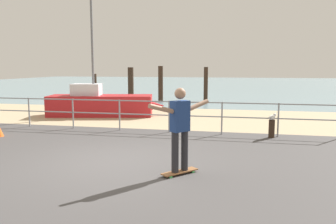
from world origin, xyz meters
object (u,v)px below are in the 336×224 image
(skateboarder, at_px, (180,125))
(bollard_short, at_px, (272,129))
(seagull, at_px, (272,117))
(sailboat, at_px, (104,104))
(skateboard, at_px, (180,172))

(skateboarder, distance_m, bollard_short, 4.61)
(skateboarder, distance_m, seagull, 4.59)
(sailboat, distance_m, skateboard, 8.75)
(skateboard, height_order, seagull, seagull)
(sailboat, relative_size, skateboarder, 3.22)
(sailboat, distance_m, skateboarder, 8.75)
(skateboard, relative_size, bollard_short, 1.31)
(skateboard, xyz_separation_m, bollard_short, (2.07, 4.06, 0.21))
(skateboarder, relative_size, bollard_short, 2.94)
(sailboat, xyz_separation_m, bollard_short, (6.71, -3.34, -0.24))
(sailboat, xyz_separation_m, skateboard, (4.65, -7.40, -0.46))
(skateboard, relative_size, seagull, 1.62)
(skateboard, bearing_deg, skateboarder, 165.96)
(bollard_short, height_order, seagull, seagull)
(seagull, bearing_deg, bollard_short, -117.66)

